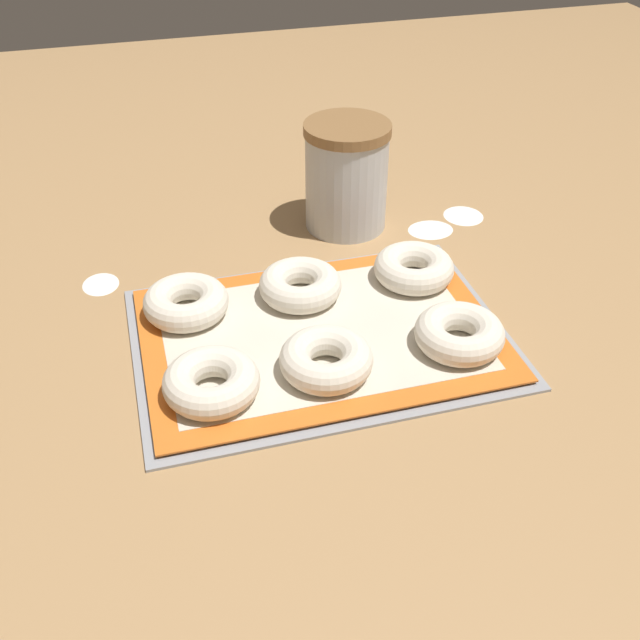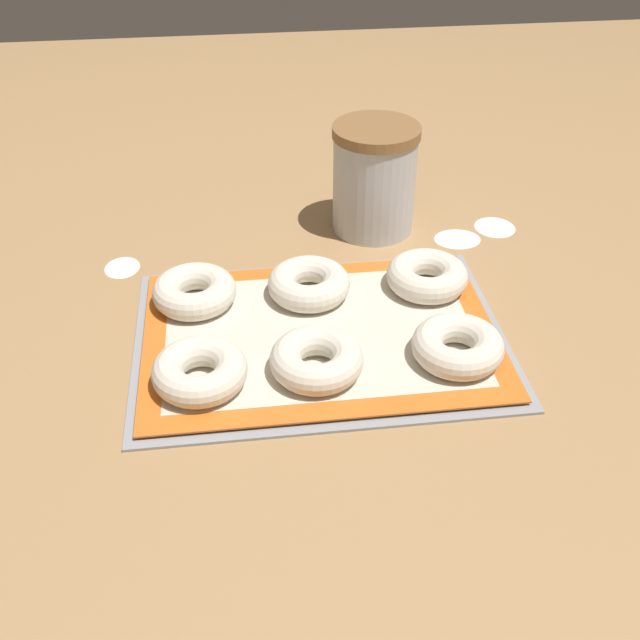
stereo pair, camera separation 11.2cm
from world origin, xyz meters
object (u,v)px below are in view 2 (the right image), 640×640
at_px(baking_tray, 320,336).
at_px(bagel_back_center, 309,284).
at_px(bagel_front_left, 200,371).
at_px(bagel_front_center, 320,359).
at_px(bagel_back_right, 427,276).
at_px(bagel_back_left, 194,291).
at_px(flour_canister, 374,179).
at_px(bagel_front_right, 458,346).

xyz_separation_m(baking_tray, bagel_back_center, (-0.00, 0.08, 0.03)).
height_order(bagel_front_left, bagel_front_center, same).
xyz_separation_m(bagel_front_left, bagel_back_right, (0.32, 0.17, 0.00)).
height_order(bagel_back_left, bagel_back_right, same).
bearing_deg(bagel_front_left, bagel_back_left, 92.62).
relative_size(bagel_front_left, bagel_back_left, 1.00).
relative_size(bagel_front_center, flour_canister, 0.67).
xyz_separation_m(bagel_front_left, bagel_back_center, (0.15, 0.17, 0.00)).
xyz_separation_m(baking_tray, bagel_back_right, (0.16, 0.08, 0.03)).
bearing_deg(bagel_front_left, bagel_front_center, 1.52).
distance_m(bagel_back_left, bagel_back_center, 0.16).
distance_m(baking_tray, bagel_back_right, 0.18).
relative_size(bagel_front_center, bagel_back_right, 1.00).
xyz_separation_m(baking_tray, bagel_front_left, (-0.15, -0.08, 0.03)).
relative_size(bagel_front_left, bagel_front_center, 1.00).
bearing_deg(bagel_front_center, bagel_front_right, 1.36).
xyz_separation_m(bagel_back_left, flour_canister, (0.28, 0.19, 0.06)).
relative_size(bagel_front_left, bagel_back_center, 1.00).
distance_m(bagel_back_right, flour_canister, 0.21).
height_order(bagel_front_center, flour_canister, flour_canister).
xyz_separation_m(bagel_front_center, bagel_back_right, (0.17, 0.16, 0.00)).
relative_size(bagel_front_left, flour_canister, 0.67).
xyz_separation_m(bagel_front_center, bagel_front_right, (0.17, 0.00, 0.00)).
distance_m(bagel_front_left, bagel_back_center, 0.22).
distance_m(baking_tray, bagel_front_center, 0.08).
distance_m(bagel_front_right, bagel_back_right, 0.16).
bearing_deg(flour_canister, baking_tray, -113.29).
distance_m(bagel_front_center, bagel_back_center, 0.16).
bearing_deg(bagel_front_left, bagel_back_right, 27.68).
bearing_deg(bagel_front_right, bagel_back_center, 136.30).
distance_m(baking_tray, bagel_back_center, 0.09).
bearing_deg(bagel_back_center, flour_canister, 57.32).
xyz_separation_m(bagel_front_left, bagel_back_left, (-0.01, 0.17, 0.00)).
bearing_deg(bagel_front_right, bagel_back_right, 90.01).
bearing_deg(flour_canister, bagel_back_left, -145.48).
bearing_deg(flour_canister, bagel_back_right, -78.22).
bearing_deg(bagel_back_center, bagel_back_left, 179.52).
bearing_deg(baking_tray, bagel_back_left, 151.90).
distance_m(bagel_front_right, bagel_back_center, 0.23).
relative_size(bagel_back_left, bagel_back_center, 1.00).
distance_m(bagel_front_center, flour_canister, 0.39).
bearing_deg(baking_tray, bagel_front_center, -96.88).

